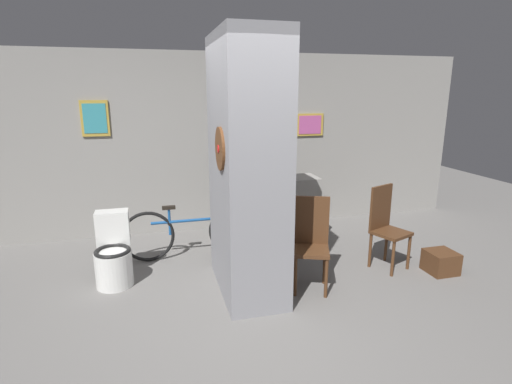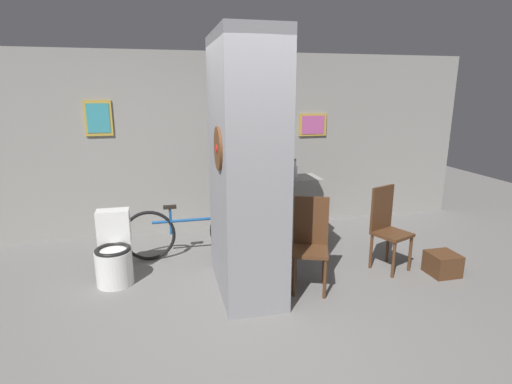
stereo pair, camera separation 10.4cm
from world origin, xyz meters
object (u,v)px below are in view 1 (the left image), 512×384
bicycle (192,232)px  bottle_tall (293,171)px  toilet (114,255)px  chair_by_doorway (386,224)px  chair_near_pillar (311,240)px

bicycle → bottle_tall: bearing=5.2°
bottle_tall → toilet: bearing=-165.1°
chair_by_doorway → bicycle: 2.37m
chair_near_pillar → bottle_tall: (0.24, 1.24, 0.49)m
chair_near_pillar → bicycle: (-1.14, 1.12, -0.19)m
chair_near_pillar → chair_by_doorway: bearing=34.8°
chair_near_pillar → chair_by_doorway: 1.09m
chair_near_pillar → bottle_tall: 1.36m
chair_by_doorway → bicycle: chair_by_doorway is taller
chair_near_pillar → bottle_tall: size_ratio=3.71×
chair_by_doorway → toilet: bearing=151.0°
toilet → chair_by_doorway: 3.13m
toilet → chair_by_doorway: bearing=-7.0°
toilet → bicycle: (0.90, 0.48, 0.02)m
toilet → bottle_tall: size_ratio=2.90×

